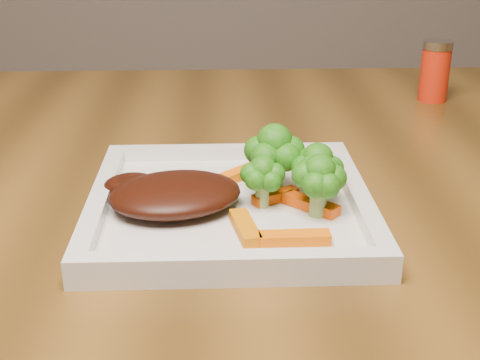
{
  "coord_description": "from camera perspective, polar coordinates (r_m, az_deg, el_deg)",
  "views": [
    {
      "loc": [
        -0.45,
        -0.85,
        1.04
      ],
      "look_at": [
        -0.42,
        -0.26,
        0.79
      ],
      "focal_mm": 50.0,
      "sensor_mm": 36.0,
      "label": 1
    }
  ],
  "objects": [
    {
      "name": "carrot_5",
      "position": [
        0.64,
        6.07,
        -2.08
      ],
      "size": [
        0.05,
        0.05,
        0.01
      ],
      "primitive_type": "cube",
      "rotation": [
        0.0,
        0.0,
        -0.75
      ],
      "color": "#EB4803",
      "rests_on": "plate"
    },
    {
      "name": "carrot_2",
      "position": [
        0.6,
        0.45,
        -4.1
      ],
      "size": [
        0.03,
        0.06,
        0.01
      ],
      "primitive_type": "cube",
      "rotation": [
        0.0,
        0.0,
        1.76
      ],
      "color": "#CE6A03",
      "rests_on": "plate"
    },
    {
      "name": "broccoli_1",
      "position": [
        0.65,
        6.6,
        0.78
      ],
      "size": [
        0.07,
        0.07,
        0.06
      ],
      "primitive_type": null,
      "rotation": [
        0.0,
        0.0,
        -0.27
      ],
      "color": "#236310",
      "rests_on": "plate"
    },
    {
      "name": "broccoli_0",
      "position": [
        0.67,
        2.93,
        1.78
      ],
      "size": [
        0.09,
        0.09,
        0.07
      ],
      "primitive_type": null,
      "rotation": [
        0.0,
        0.0,
        0.42
      ],
      "color": "#1C6611",
      "rests_on": "plate"
    },
    {
      "name": "spice_shaker",
      "position": [
        1.07,
        16.29,
        8.92
      ],
      "size": [
        0.05,
        0.05,
        0.09
      ],
      "primitive_type": "cylinder",
      "rotation": [
        0.0,
        0.0,
        0.23
      ],
      "color": "red",
      "rests_on": "dining_table"
    },
    {
      "name": "plate",
      "position": [
        0.66,
        -0.87,
        -2.51
      ],
      "size": [
        0.27,
        0.27,
        0.01
      ],
      "primitive_type": "cube",
      "color": "silver",
      "rests_on": "dining_table"
    },
    {
      "name": "broccoli_3",
      "position": [
        0.64,
        1.93,
        0.3
      ],
      "size": [
        0.05,
        0.05,
        0.06
      ],
      "primitive_type": null,
      "rotation": [
        0.0,
        0.0,
        -0.15
      ],
      "color": "#177012",
      "rests_on": "plate"
    },
    {
      "name": "broccoli_2",
      "position": [
        0.62,
        6.75,
        -0.53
      ],
      "size": [
        0.07,
        0.07,
        0.06
      ],
      "primitive_type": null,
      "rotation": [
        0.0,
        0.0,
        -0.38
      ],
      "color": "#356410",
      "rests_on": "plate"
    },
    {
      "name": "carrot_4",
      "position": [
        0.71,
        0.17,
        0.64
      ],
      "size": [
        0.05,
        0.05,
        0.01
      ],
      "primitive_type": "cube",
      "rotation": [
        0.0,
        0.0,
        0.77
      ],
      "color": "#FF6804",
      "rests_on": "plate"
    },
    {
      "name": "carrot_0",
      "position": [
        0.58,
        4.68,
        -4.98
      ],
      "size": [
        0.06,
        0.02,
        0.01
      ],
      "primitive_type": "cube",
      "rotation": [
        0.0,
        0.0,
        0.03
      ],
      "color": "#E96203",
      "rests_on": "plate"
    },
    {
      "name": "steak",
      "position": [
        0.64,
        -5.55,
        -1.2
      ],
      "size": [
        0.15,
        0.13,
        0.03
      ],
      "primitive_type": "ellipsoid",
      "rotation": [
        0.0,
        0.0,
        0.24
      ],
      "color": "#361108",
      "rests_on": "plate"
    },
    {
      "name": "carrot_3",
      "position": [
        0.7,
        7.15,
        0.12
      ],
      "size": [
        0.05,
        0.02,
        0.01
      ],
      "primitive_type": "cube",
      "rotation": [
        0.0,
        0.0,
        0.07
      ],
      "color": "orange",
      "rests_on": "plate"
    },
    {
      "name": "carrot_6",
      "position": [
        0.66,
        3.04,
        -1.4
      ],
      "size": [
        0.05,
        0.03,
        0.01
      ],
      "primitive_type": "cube",
      "rotation": [
        0.0,
        0.0,
        0.5
      ],
      "color": "#C74403",
      "rests_on": "plate"
    }
  ]
}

